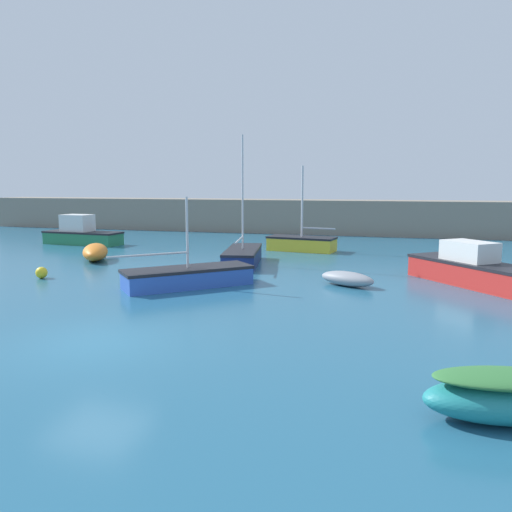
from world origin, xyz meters
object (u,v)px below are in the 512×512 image
Objects in this scene: dinghy_near_pier at (347,279)px; rowboat_with_red_cover at (505,396)px; sailboat_twin_hulled at (302,243)px; mooring_buoy_yellow at (42,273)px; rowboat_blue_near at (95,252)px; sailboat_short_mast at (188,277)px; sailboat_tall_mast at (243,256)px; motorboat_grey_hull at (81,234)px; cabin_cruiser_white at (476,270)px.

dinghy_near_pier is 0.85× the size of rowboat_with_red_cover.
sailboat_twin_hulled reaches higher than mooring_buoy_yellow.
rowboat_with_red_cover is (17.74, -14.44, 0.01)m from rowboat_blue_near.
rowboat_blue_near is at bearing 12.58° from dinghy_near_pier.
sailboat_short_mast is (-6.17, -1.91, 0.11)m from dinghy_near_pier.
dinghy_near_pier is at bearing -26.00° from sailboat_short_mast.
sailboat_tall_mast is 6.01m from sailboat_short_mast.
motorboat_grey_hull reaches higher than mooring_buoy_yellow.
sailboat_tall_mast is 1.33× the size of sailboat_short_mast.
rowboat_blue_near is at bearing 102.76° from sailboat_short_mast.
sailboat_twin_hulled is at bearing -28.85° from sailboat_tall_mast.
sailboat_twin_hulled is at bearing -86.52° from rowboat_blue_near.
cabin_cruiser_white is at bearing -13.06° from motorboat_grey_hull.
mooring_buoy_yellow is (-7.34, -6.12, -0.19)m from sailboat_tall_mast.
mooring_buoy_yellow is (-9.27, -12.18, -0.23)m from sailboat_twin_hulled.
motorboat_grey_hull is (-5.09, 6.00, 0.28)m from rowboat_blue_near.
sailboat_twin_hulled reaches higher than dinghy_near_pier.
rowboat_blue_near is 8.24m from sailboat_tall_mast.
sailboat_twin_hulled is (-3.80, 10.14, 0.19)m from dinghy_near_pier.
dinghy_near_pier reaches higher than mooring_buoy_yellow.
motorboat_grey_hull is (-24.04, 7.81, 0.08)m from cabin_cruiser_white.
rowboat_with_red_cover is 22.56m from sailboat_twin_hulled.
sailboat_twin_hulled is 10.36× the size of mooring_buoy_yellow.
sailboat_twin_hulled is (15.22, 0.80, -0.24)m from motorboat_grey_hull.
dinghy_near_pier is 13.23m from mooring_buoy_yellow.
rowboat_with_red_cover is at bearing -28.23° from mooring_buoy_yellow.
rowboat_blue_near is 1.26× the size of rowboat_with_red_cover.
rowboat_blue_near is 19.04m from cabin_cruiser_white.
rowboat_with_red_cover is 17.93m from sailboat_tall_mast.
sailboat_short_mast is 9.77× the size of mooring_buoy_yellow.
dinghy_near_pier is 7.04m from sailboat_tall_mast.
mooring_buoy_yellow is (-13.07, -2.04, -0.04)m from dinghy_near_pier.
dinghy_near_pier is 0.49× the size of sailboat_twin_hulled.
sailboat_twin_hulled reaches higher than sailboat_short_mast.
rowboat_with_red_cover is at bearing -85.85° from sailboat_short_mast.
dinghy_near_pier is 21.20m from motorboat_grey_hull.
motorboat_grey_hull is at bearing 117.61° from mooring_buoy_yellow.
mooring_buoy_yellow is (-18.08, -3.57, -0.39)m from cabin_cruiser_white.
dinghy_near_pier is 0.42× the size of cabin_cruiser_white.
motorboat_grey_hull is (-19.02, 9.34, 0.43)m from dinghy_near_pier.
rowboat_blue_near is 1.47× the size of dinghy_near_pier.
sailboat_short_mast is at bearing -154.44° from rowboat_blue_near.
sailboat_twin_hulled is at bearing 98.03° from rowboat_with_red_cover.
dinghy_near_pier is at bearing 97.25° from rowboat_with_red_cover.
motorboat_grey_hull is at bearing 95.62° from sailboat_short_mast.
cabin_cruiser_white is 12.32m from sailboat_twin_hulled.
rowboat_blue_near is 0.65× the size of motorboat_grey_hull.
cabin_cruiser_white is 11.90× the size of mooring_buoy_yellow.
mooring_buoy_yellow is at bearing 137.86° from sailboat_short_mast.
motorboat_grey_hull reaches higher than rowboat_with_red_cover.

